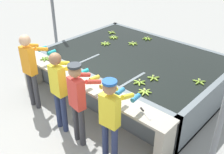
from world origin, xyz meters
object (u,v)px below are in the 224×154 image
at_px(knife_1, 144,112).
at_px(support_post_left, 52,6).
at_px(worker_3, 111,115).
at_px(worker_1, 60,85).
at_px(banana_bunch_floating_3, 199,82).
at_px(banana_bunch_floating_8, 106,44).
at_px(banana_bunch_floating_4, 139,82).
at_px(banana_bunch_floating_1, 145,92).
at_px(banana_bunch_floating_5, 112,32).
at_px(worker_2, 79,97).
at_px(banana_bunch_ledge_0, 46,59).
at_px(banana_bunch_floating_6, 154,78).
at_px(knife_0, 66,71).
at_px(banana_bunch_floating_0, 114,37).
at_px(banana_bunch_floating_2, 147,39).
at_px(worker_0, 30,65).
at_px(banana_bunch_floating_7, 133,43).

distance_m(knife_1, support_post_left, 4.82).
height_order(worker_3, knife_1, worker_3).
bearing_deg(worker_1, banana_bunch_floating_3, 49.90).
bearing_deg(banana_bunch_floating_8, banana_bunch_floating_4, -27.71).
distance_m(banana_bunch_floating_1, knife_1, 0.61).
distance_m(worker_1, banana_bunch_floating_5, 3.36).
distance_m(worker_2, worker_3, 0.74).
relative_size(banana_bunch_floating_5, support_post_left, 0.09).
bearing_deg(banana_bunch_floating_4, banana_bunch_ledge_0, -164.36).
xyz_separation_m(banana_bunch_floating_5, banana_bunch_floating_6, (2.48, -1.41, -0.00)).
bearing_deg(banana_bunch_floating_4, banana_bunch_floating_6, 72.30).
xyz_separation_m(banana_bunch_floating_3, banana_bunch_floating_8, (-2.79, 0.16, -0.00)).
distance_m(banana_bunch_floating_6, knife_1, 1.18).
xyz_separation_m(banana_bunch_floating_1, knife_0, (-1.78, -0.49, -0.01)).
bearing_deg(worker_3, knife_1, 64.73).
xyz_separation_m(banana_bunch_floating_0, banana_bunch_floating_2, (0.76, 0.57, 0.00)).
height_order(worker_1, knife_0, worker_1).
distance_m(banana_bunch_floating_0, banana_bunch_ledge_0, 2.15).
bearing_deg(knife_0, banana_bunch_floating_5, 109.88).
height_order(worker_2, knife_1, worker_2).
distance_m(banana_bunch_floating_5, banana_bunch_ledge_0, 2.39).
bearing_deg(worker_0, banana_bunch_floating_2, 78.00).
bearing_deg(support_post_left, knife_1, -18.49).
bearing_deg(banana_bunch_floating_5, worker_1, -64.27).
bearing_deg(banana_bunch_floating_0, knife_1, -39.13).
bearing_deg(banana_bunch_ledge_0, banana_bunch_floating_1, 9.58).
distance_m(banana_bunch_floating_2, banana_bunch_floating_6, 2.23).
xyz_separation_m(banana_bunch_floating_7, knife_1, (2.02, -2.22, -0.01)).
bearing_deg(worker_3, worker_0, 179.12).
xyz_separation_m(worker_0, banana_bunch_floating_3, (2.88, 2.06, -0.16)).
bearing_deg(banana_bunch_ledge_0, banana_bunch_floating_5, 91.68).
distance_m(banana_bunch_floating_0, banana_bunch_floating_3, 3.01).
bearing_deg(support_post_left, banana_bunch_floating_4, -11.65).
xyz_separation_m(worker_1, worker_3, (1.30, 0.03, -0.03)).
distance_m(worker_2, banana_bunch_floating_3, 2.47).
relative_size(banana_bunch_floating_7, knife_0, 0.87).
bearing_deg(banana_bunch_floating_0, banana_bunch_floating_7, 1.62).
distance_m(banana_bunch_floating_1, banana_bunch_floating_8, 2.51).
bearing_deg(knife_1, banana_bunch_floating_4, 131.98).
distance_m(worker_2, banana_bunch_floating_1, 1.27).
relative_size(worker_2, knife_0, 5.15).
bearing_deg(worker_3, banana_bunch_floating_3, 76.80).
bearing_deg(worker_2, banana_bunch_floating_7, 109.98).
height_order(banana_bunch_floating_8, knife_1, banana_bunch_floating_8).
bearing_deg(support_post_left, banana_bunch_floating_1, -13.59).
distance_m(worker_1, banana_bunch_floating_0, 3.00).
xyz_separation_m(banana_bunch_floating_7, knife_0, (-0.11, -2.20, -0.01)).
relative_size(banana_bunch_floating_1, banana_bunch_floating_4, 0.99).
relative_size(banana_bunch_floating_5, banana_bunch_ledge_0, 1.00).
bearing_deg(banana_bunch_floating_8, banana_bunch_floating_2, 59.89).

